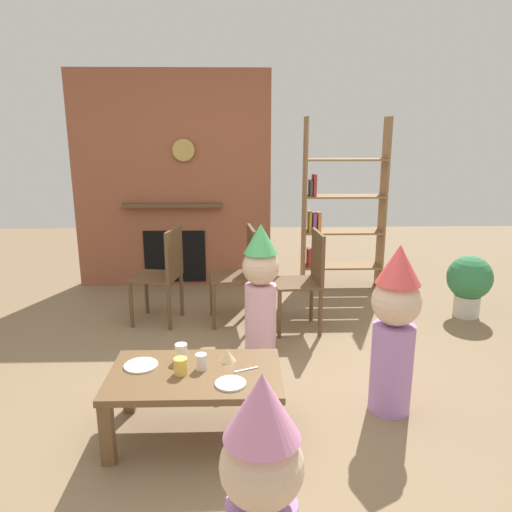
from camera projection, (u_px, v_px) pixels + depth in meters
name	position (u px, v px, depth m)	size (l,w,h in m)	color
ground_plane	(235.00, 399.00, 3.28)	(12.00, 12.00, 0.00)	#846B4C
brick_fireplace_feature	(173.00, 182.00, 5.47)	(2.20, 0.28, 2.40)	#935138
bookshelf	(337.00, 213.00, 5.41)	(0.90, 0.28, 1.90)	olive
coffee_table	(195.00, 382.00, 2.82)	(1.00, 0.60, 0.40)	brown
paper_cup_near_left	(201.00, 362.00, 2.83)	(0.07, 0.07, 0.09)	silver
paper_cup_near_right	(181.00, 366.00, 2.77)	(0.08, 0.08, 0.10)	#F2CC4C
paper_cup_center	(181.00, 352.00, 2.94)	(0.07, 0.07, 0.11)	silver
paper_plate_front	(141.00, 365.00, 2.87)	(0.20, 0.20, 0.01)	white
paper_plate_rear	(231.00, 383.00, 2.67)	(0.17, 0.17, 0.01)	white
birthday_cake_slice	(227.00, 355.00, 2.93)	(0.10, 0.10, 0.08)	#EAC68C
table_fork	(246.00, 370.00, 2.83)	(0.15, 0.02, 0.01)	silver
child_with_cone_hat	(262.00, 504.00, 1.62)	(0.28, 0.28, 1.02)	#B27FCC
child_in_pink	(395.00, 326.00, 3.01)	(0.30, 0.30, 1.10)	#B27FCC
child_by_the_chairs	(261.00, 286.00, 3.86)	(0.29, 0.29, 1.06)	#EAB2C6
dining_chair_left	(165.00, 270.00, 4.47)	(0.47, 0.47, 0.90)	brown
dining_chair_middle	(241.00, 269.00, 4.50)	(0.44, 0.44, 0.90)	brown
dining_chair_right	(307.00, 275.00, 4.31)	(0.43, 0.43, 0.90)	brown
potted_plant_tall	(469.00, 282.00, 4.66)	(0.42, 0.42, 0.60)	beige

